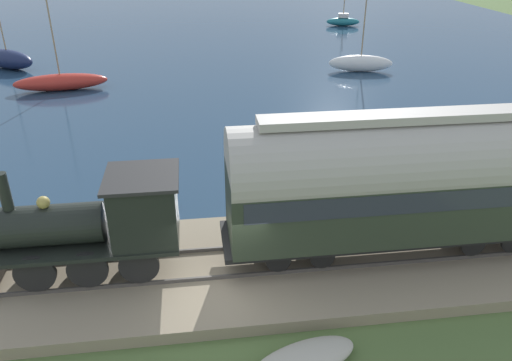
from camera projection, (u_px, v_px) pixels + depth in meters
ground_plane at (224, 295)px, 14.65m from camera, size 200.00×200.00×0.00m
harbor_water at (193, 29)px, 53.72m from camera, size 80.00×80.00×0.01m
rail_embankment at (221, 269)px, 15.48m from camera, size 5.61×56.00×0.50m
steam_locomotive at (101, 220)px, 14.16m from camera, size 2.07×5.75×3.35m
passenger_coach at (398, 179)px, 14.87m from camera, size 2.54×10.64×4.53m
sailboat_white at (361, 63)px, 37.42m from camera, size 1.90×4.87×6.40m
sailboat_teal at (343, 21)px, 55.41m from camera, size 1.89×3.80×7.45m
sailboat_navy at (8, 59)px, 38.21m from camera, size 4.12×5.02×8.18m
sailboat_red at (61, 82)px, 33.11m from camera, size 2.14×6.13×6.72m
rowboat_off_pier at (287, 131)px, 25.94m from camera, size 1.95×2.00×0.48m
rowboat_far_out at (407, 130)px, 25.97m from camera, size 2.09×1.82×0.54m
rowboat_near_shore at (279, 182)px, 20.63m from camera, size 1.04×2.10×0.51m
beached_dinghy at (304, 359)px, 12.16m from camera, size 1.88×3.00×0.44m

